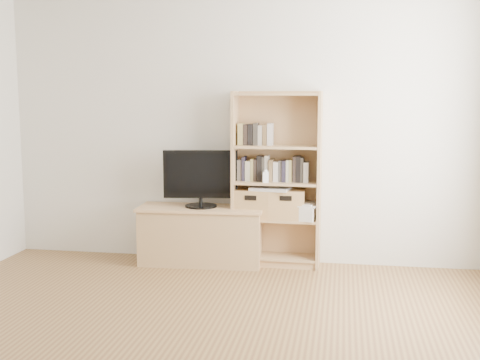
% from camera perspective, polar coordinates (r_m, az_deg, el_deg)
% --- Properties ---
extents(back_wall, '(4.50, 0.02, 2.60)m').
position_cam_1_polar(back_wall, '(5.73, -0.17, 5.16)').
color(back_wall, silver).
rests_on(back_wall, floor).
extents(tv_stand, '(1.16, 0.48, 0.52)m').
position_cam_1_polar(tv_stand, '(5.74, -3.70, -5.36)').
color(tv_stand, '#A98157').
rests_on(tv_stand, floor).
extents(bookshelf, '(0.82, 0.30, 1.63)m').
position_cam_1_polar(bookshelf, '(5.58, 3.49, 0.04)').
color(bookshelf, '#A98157').
rests_on(bookshelf, floor).
extents(television, '(0.69, 0.16, 0.54)m').
position_cam_1_polar(television, '(5.63, -3.75, 0.16)').
color(television, black).
rests_on(television, tv_stand).
extents(books_row_mid, '(0.90, 0.17, 0.24)m').
position_cam_1_polar(books_row_mid, '(5.59, 3.52, 1.10)').
color(books_row_mid, '#544D49').
rests_on(books_row_mid, bookshelf).
extents(books_row_upper, '(0.37, 0.14, 0.19)m').
position_cam_1_polar(books_row_upper, '(5.58, 1.70, 4.31)').
color(books_row_upper, '#544D49').
rests_on(books_row_upper, bookshelf).
extents(baby_monitor, '(0.06, 0.05, 0.10)m').
position_cam_1_polar(baby_monitor, '(5.50, 2.44, 0.27)').
color(baby_monitor, white).
rests_on(baby_monitor, bookshelf).
extents(basket_left, '(0.33, 0.28, 0.26)m').
position_cam_1_polar(basket_left, '(5.64, 1.28, -2.21)').
color(basket_left, '#A9814C').
rests_on(basket_left, bookshelf).
extents(basket_right, '(0.33, 0.27, 0.27)m').
position_cam_1_polar(basket_right, '(5.60, 4.47, -2.27)').
color(basket_right, '#A9814C').
rests_on(basket_right, bookshelf).
extents(laptop, '(0.39, 0.30, 0.03)m').
position_cam_1_polar(laptop, '(5.58, 2.92, -0.81)').
color(laptop, silver).
rests_on(laptop, basket_left).
extents(magazine_stack, '(0.25, 0.32, 0.13)m').
position_cam_1_polar(magazine_stack, '(5.60, 6.30, -3.04)').
color(magazine_stack, silver).
rests_on(magazine_stack, bookshelf).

